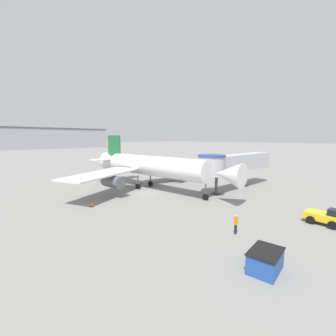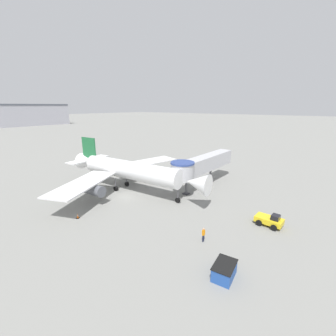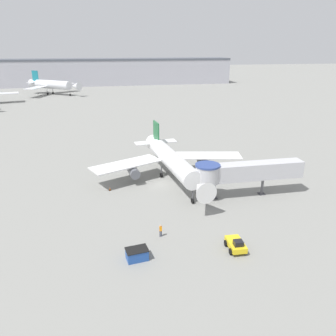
{
  "view_description": "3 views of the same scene",
  "coord_description": "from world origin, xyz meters",
  "views": [
    {
      "loc": [
        -21.25,
        -27.8,
        8.7
      ],
      "look_at": [
        6.83,
        2.45,
        3.16
      ],
      "focal_mm": 24.0,
      "sensor_mm": 36.0,
      "label": 1
    },
    {
      "loc": [
        -24.02,
        -28.86,
        15.36
      ],
      "look_at": [
        5.4,
        -5.33,
        4.91
      ],
      "focal_mm": 24.0,
      "sensor_mm": 36.0,
      "label": 2
    },
    {
      "loc": [
        -10.36,
        -55.42,
        24.18
      ],
      "look_at": [
        0.49,
        -3.7,
        4.52
      ],
      "focal_mm": 35.0,
      "sensor_mm": 36.0,
      "label": 3
    }
  ],
  "objects": [
    {
      "name": "jet_bridge",
      "position": [
        12.25,
        -7.87,
        4.51
      ],
      "size": [
        18.81,
        4.09,
        6.19
      ],
      "rotation": [
        0.0,
        0.0,
        -0.01
      ],
      "color": "#B7B7BC",
      "rests_on": "ground_plane"
    },
    {
      "name": "ground_crew_marshaller",
      "position": [
        -3.46,
        -17.69,
        1.04
      ],
      "size": [
        0.38,
        0.27,
        1.79
      ],
      "rotation": [
        0.0,
        0.0,
        6.06
      ],
      "color": "#1E2338",
      "rests_on": "ground_plane"
    },
    {
      "name": "service_container_blue",
      "position": [
        -7.18,
        -22.05,
        0.7
      ],
      "size": [
        2.88,
        2.15,
        1.4
      ],
      "rotation": [
        0.0,
        0.0,
        0.13
      ],
      "color": "#234C9E",
      "rests_on": "ground_plane"
    },
    {
      "name": "traffic_cone_port_wing",
      "position": [
        -9.56,
        -0.92,
        0.33
      ],
      "size": [
        0.41,
        0.41,
        0.68
      ],
      "color": "black",
      "rests_on": "ground_plane"
    },
    {
      "name": "main_airplane",
      "position": [
        2.32,
        1.75,
        3.9
      ],
      "size": [
        30.68,
        29.15,
        9.19
      ],
      "rotation": [
        0.0,
        0.0,
        0.11
      ],
      "color": "white",
      "rests_on": "ground_plane"
    },
    {
      "name": "pushback_tug_yellow",
      "position": [
        5.27,
        -22.67,
        0.78
      ],
      "size": [
        2.31,
        3.47,
        1.74
      ],
      "rotation": [
        0.0,
        0.0,
        -0.05
      ],
      "color": "yellow",
      "rests_on": "ground_plane"
    },
    {
      "name": "ground_plane",
      "position": [
        0.0,
        0.0,
        0.0
      ],
      "size": [
        800.0,
        800.0,
        0.0
      ],
      "primitive_type": "plane",
      "color": "gray"
    },
    {
      "name": "traffic_cone_starboard_wing",
      "position": [
        14.52,
        -0.41,
        0.29
      ],
      "size": [
        0.36,
        0.36,
        0.61
      ],
      "color": "black",
      "rests_on": "ground_plane"
    }
  ]
}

